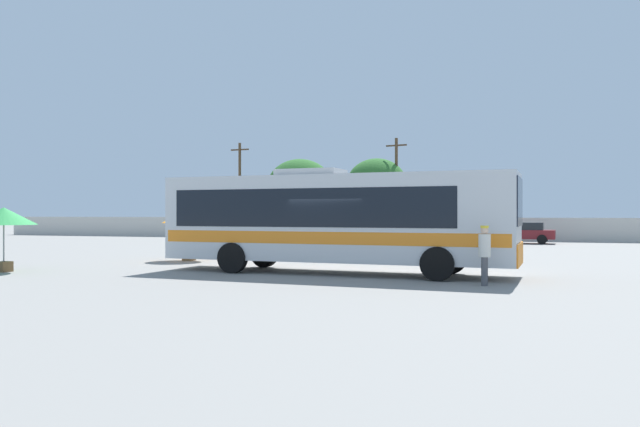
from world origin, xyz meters
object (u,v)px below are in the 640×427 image
roadside_tree_left (300,187)px  roadside_tree_midleft (377,184)px  vendor_umbrella_near_gate_orange (189,216)px  parked_car_second_dark_blue (339,230)px  attendant_by_bus_door (485,251)px  utility_pole_far (240,188)px  parked_car_leftmost_white (275,229)px  parked_car_third_white (429,231)px  parked_car_rightmost_maroon (523,232)px  coach_bus_silver_orange (332,217)px  utility_pole_near (396,186)px  vendor_umbrella_secondary_green (4,217)px

roadside_tree_left → roadside_tree_midleft: (7.50, -2.30, 0.08)m
vendor_umbrella_near_gate_orange → parked_car_second_dark_blue: 21.15m
attendant_by_bus_door → utility_pole_far: 39.67m
parked_car_leftmost_white → roadside_tree_left: (-0.40, 7.12, 3.60)m
vendor_umbrella_near_gate_orange → parked_car_second_dark_blue: bearing=88.0°
parked_car_second_dark_blue → parked_car_third_white: parked_car_second_dark_blue is taller
parked_car_third_white → parked_car_rightmost_maroon: bearing=-1.1°
parked_car_second_dark_blue → parked_car_rightmost_maroon: 13.17m
parked_car_third_white → coach_bus_silver_orange: bearing=-90.2°
roadside_tree_left → utility_pole_far: bearing=-157.7°
utility_pole_near → utility_pole_far: (-14.15, 0.56, 0.07)m
vendor_umbrella_near_gate_orange → parked_car_leftmost_white: vendor_umbrella_near_gate_orange is taller
parked_car_leftmost_white → utility_pole_far: size_ratio=0.54×
parked_car_leftmost_white → utility_pole_near: (8.80, 4.52, 3.47)m
parked_car_leftmost_white → parked_car_third_white: parked_car_leftmost_white is taller
vendor_umbrella_secondary_green → utility_pole_far: 33.89m
attendant_by_bus_door → utility_pole_far: bearing=124.9°
attendant_by_bus_door → vendor_umbrella_near_gate_orange: 13.93m
attendant_by_bus_door → roadside_tree_left: size_ratio=0.25×
vendor_umbrella_secondary_green → utility_pole_near: bearing=76.6°
attendant_by_bus_door → vendor_umbrella_near_gate_orange: (-12.63, 5.79, 0.94)m
utility_pole_far → roadside_tree_left: (4.95, 2.03, 0.05)m
parked_car_third_white → parked_car_leftmost_white: bearing=175.3°
coach_bus_silver_orange → vendor_umbrella_near_gate_orange: 8.26m
parked_car_third_white → parked_car_rightmost_maroon: parked_car_third_white is taller
vendor_umbrella_secondary_green → parked_car_leftmost_white: vendor_umbrella_secondary_green is taller
attendant_by_bus_door → parked_car_second_dark_blue: (-11.89, 26.90, -0.16)m
utility_pole_far → parked_car_rightmost_maroon: bearing=-14.6°
utility_pole_far → roadside_tree_midleft: (12.45, -0.27, 0.13)m
vendor_umbrella_near_gate_orange → parked_car_second_dark_blue: size_ratio=0.50×
parked_car_second_dark_blue → parked_car_rightmost_maroon: bearing=-3.0°
vendor_umbrella_near_gate_orange → parked_car_rightmost_maroon: bearing=55.8°
utility_pole_far → coach_bus_silver_orange: bearing=-60.0°
utility_pole_far → utility_pole_near: bearing=-2.3°
parked_car_second_dark_blue → parked_car_leftmost_white: bearing=175.3°
roadside_tree_left → vendor_umbrella_secondary_green: bearing=-87.6°
vendor_umbrella_near_gate_orange → parked_car_third_white: bearing=69.9°
parked_car_rightmost_maroon → roadside_tree_left: (-18.91, 8.24, 3.62)m
parked_car_third_white → roadside_tree_left: size_ratio=0.68×
parked_car_leftmost_white → parked_car_third_white: size_ratio=0.95×
parked_car_third_white → utility_pole_near: size_ratio=0.58×
attendant_by_bus_door → utility_pole_far: size_ratio=0.20×
parked_car_rightmost_maroon → roadside_tree_left: 20.94m
vendor_umbrella_near_gate_orange → utility_pole_far: (-9.97, 26.64, 2.42)m
attendant_by_bus_door → utility_pole_near: utility_pole_near is taller
roadside_tree_left → parked_car_rightmost_maroon: bearing=-23.5°
vendor_umbrella_secondary_green → attendant_by_bus_door: bearing=2.7°
utility_pole_far → roadside_tree_left: utility_pole_far is taller
roadside_tree_midleft → utility_pole_near: bearing=-9.8°
attendant_by_bus_door → roadside_tree_left: 38.86m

